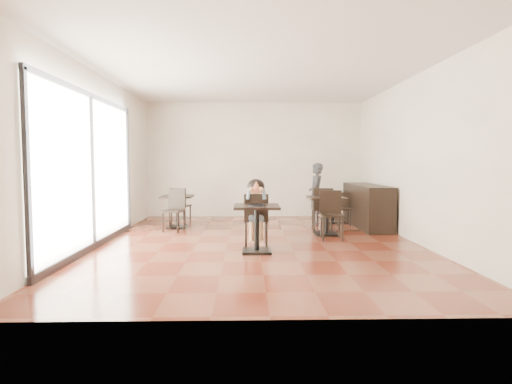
{
  "coord_description": "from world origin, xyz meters",
  "views": [
    {
      "loc": [
        -0.24,
        -8.08,
        1.55
      ],
      "look_at": [
        -0.06,
        -0.36,
        1.0
      ],
      "focal_mm": 30.0,
      "sensor_mm": 36.0,
      "label": 1
    }
  ],
  "objects_px": {
    "cafe_table_left": "(177,212)",
    "chair_mid_a": "(322,209)",
    "adult_patron": "(316,194)",
    "chair_back_a": "(334,205)",
    "cafe_table_mid": "(326,216)",
    "chair_left_a": "(181,206)",
    "chair_left_b": "(173,211)",
    "chair_back_b": "(343,209)",
    "child": "(256,213)",
    "child_chair": "(256,220)",
    "chair_mid_b": "(332,215)",
    "cafe_table_back": "(333,209)",
    "child_table": "(257,229)"
  },
  "relations": [
    {
      "from": "cafe_table_back",
      "to": "chair_back_a",
      "type": "height_order",
      "value": "chair_back_a"
    },
    {
      "from": "chair_back_a",
      "to": "chair_back_b",
      "type": "bearing_deg",
      "value": 94.08
    },
    {
      "from": "adult_patron",
      "to": "chair_back_b",
      "type": "distance_m",
      "value": 0.76
    },
    {
      "from": "cafe_table_left",
      "to": "child_table",
      "type": "bearing_deg",
      "value": -57.24
    },
    {
      "from": "adult_patron",
      "to": "chair_back_a",
      "type": "relative_size",
      "value": 1.9
    },
    {
      "from": "chair_back_a",
      "to": "cafe_table_left",
      "type": "bearing_deg",
      "value": 22.91
    },
    {
      "from": "child_table",
      "to": "chair_left_b",
      "type": "distance_m",
      "value": 2.87
    },
    {
      "from": "child",
      "to": "chair_left_a",
      "type": "xyz_separation_m",
      "value": [
        -1.79,
        2.79,
        -0.16
      ]
    },
    {
      "from": "chair_left_a",
      "to": "cafe_table_left",
      "type": "bearing_deg",
      "value": 104.37
    },
    {
      "from": "cafe_table_left",
      "to": "chair_back_a",
      "type": "xyz_separation_m",
      "value": [
        3.97,
        1.35,
        0.02
      ]
    },
    {
      "from": "cafe_table_left",
      "to": "cafe_table_back",
      "type": "height_order",
      "value": "cafe_table_left"
    },
    {
      "from": "cafe_table_mid",
      "to": "chair_left_b",
      "type": "bearing_deg",
      "value": 171.31
    },
    {
      "from": "chair_left_b",
      "to": "cafe_table_mid",
      "type": "bearing_deg",
      "value": 5.68
    },
    {
      "from": "chair_left_a",
      "to": "chair_back_b",
      "type": "bearing_deg",
      "value": -169.89
    },
    {
      "from": "chair_back_a",
      "to": "chair_mid_a",
      "type": "bearing_deg",
      "value": 74.67
    },
    {
      "from": "adult_patron",
      "to": "chair_mid_a",
      "type": "relative_size",
      "value": 1.56
    },
    {
      "from": "adult_patron",
      "to": "cafe_table_mid",
      "type": "distance_m",
      "value": 1.6
    },
    {
      "from": "chair_back_a",
      "to": "child",
      "type": "bearing_deg",
      "value": 62.85
    },
    {
      "from": "adult_patron",
      "to": "chair_back_a",
      "type": "distance_m",
      "value": 1.11
    },
    {
      "from": "child",
      "to": "chair_left_a",
      "type": "bearing_deg",
      "value": 122.76
    },
    {
      "from": "chair_left_a",
      "to": "chair_back_a",
      "type": "bearing_deg",
      "value": -154.18
    },
    {
      "from": "cafe_table_left",
      "to": "chair_left_b",
      "type": "height_order",
      "value": "chair_left_b"
    },
    {
      "from": "child_chair",
      "to": "child",
      "type": "relative_size",
      "value": 0.79
    },
    {
      "from": "child_chair",
      "to": "chair_left_a",
      "type": "relative_size",
      "value": 1.07
    },
    {
      "from": "chair_mid_b",
      "to": "chair_left_a",
      "type": "distance_m",
      "value": 3.95
    },
    {
      "from": "child",
      "to": "chair_mid_b",
      "type": "bearing_deg",
      "value": 22.49
    },
    {
      "from": "child_table",
      "to": "child",
      "type": "bearing_deg",
      "value": 90.0
    },
    {
      "from": "cafe_table_left",
      "to": "chair_left_b",
      "type": "relative_size",
      "value": 0.83
    },
    {
      "from": "chair_back_b",
      "to": "chair_back_a",
      "type": "bearing_deg",
      "value": 94.08
    },
    {
      "from": "chair_back_a",
      "to": "chair_back_b",
      "type": "height_order",
      "value": "same"
    },
    {
      "from": "chair_mid_b",
      "to": "child_table",
      "type": "bearing_deg",
      "value": -139.27
    },
    {
      "from": "child_chair",
      "to": "cafe_table_left",
      "type": "height_order",
      "value": "child_chair"
    },
    {
      "from": "chair_back_b",
      "to": "adult_patron",
      "type": "bearing_deg",
      "value": 162.29
    },
    {
      "from": "child_table",
      "to": "chair_mid_b",
      "type": "xyz_separation_m",
      "value": [
        1.52,
        1.18,
        0.08
      ]
    },
    {
      "from": "cafe_table_back",
      "to": "chair_mid_b",
      "type": "relative_size",
      "value": 0.68
    },
    {
      "from": "cafe_table_mid",
      "to": "chair_left_a",
      "type": "relative_size",
      "value": 0.89
    },
    {
      "from": "cafe_table_back",
      "to": "child_table",
      "type": "bearing_deg",
      "value": -119.65
    },
    {
      "from": "child_table",
      "to": "chair_mid_a",
      "type": "relative_size",
      "value": 0.83
    },
    {
      "from": "cafe_table_left",
      "to": "chair_mid_a",
      "type": "bearing_deg",
      "value": -8.69
    },
    {
      "from": "child_table",
      "to": "cafe_table_left",
      "type": "height_order",
      "value": "child_table"
    },
    {
      "from": "child_chair",
      "to": "chair_back_a",
      "type": "xyz_separation_m",
      "value": [
        2.18,
        3.59,
        -0.09
      ]
    },
    {
      "from": "cafe_table_mid",
      "to": "chair_mid_a",
      "type": "relative_size",
      "value": 0.83
    },
    {
      "from": "child_table",
      "to": "cafe_table_left",
      "type": "relative_size",
      "value": 1.07
    },
    {
      "from": "chair_mid_b",
      "to": "chair_back_a",
      "type": "xyz_separation_m",
      "value": [
        0.66,
        2.96,
        -0.09
      ]
    },
    {
      "from": "cafe_table_mid",
      "to": "cafe_table_back",
      "type": "xyz_separation_m",
      "value": [
        0.52,
        1.86,
        -0.07
      ]
    },
    {
      "from": "child_chair",
      "to": "adult_patron",
      "type": "bearing_deg",
      "value": -119.53
    },
    {
      "from": "chair_left_a",
      "to": "chair_mid_a",
      "type": "bearing_deg",
      "value": 176.69
    },
    {
      "from": "cafe_table_left",
      "to": "chair_left_b",
      "type": "bearing_deg",
      "value": -90.0
    },
    {
      "from": "cafe_table_mid",
      "to": "chair_back_a",
      "type": "relative_size",
      "value": 1.02
    },
    {
      "from": "adult_patron",
      "to": "chair_mid_b",
      "type": "height_order",
      "value": "adult_patron"
    }
  ]
}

